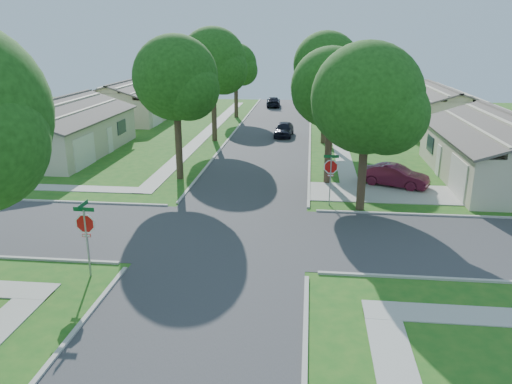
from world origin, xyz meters
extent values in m
plane|color=#1F5E19|center=(0.00, 0.00, 0.00)|extent=(100.00, 100.00, 0.00)
cube|color=#333335|center=(0.00, 0.00, 0.00)|extent=(7.00, 100.00, 0.02)
cube|color=#9E9B91|center=(6.10, 26.00, 0.02)|extent=(1.20, 40.00, 0.04)
cube|color=#9E9B91|center=(-6.10, 26.00, 0.02)|extent=(1.20, 40.00, 0.04)
cube|color=#9E9B91|center=(7.90, 7.10, 0.03)|extent=(8.80, 3.60, 0.05)
cube|color=gray|center=(-4.70, -4.70, 1.35)|extent=(0.06, 0.06, 2.70)
cylinder|color=white|center=(-4.70, -4.70, 2.15)|extent=(1.05, 0.02, 1.05)
cylinder|color=red|center=(-4.70, -4.70, 2.15)|extent=(0.90, 0.03, 0.90)
cube|color=red|center=(-4.70, -4.70, 1.68)|extent=(0.34, 0.03, 0.12)
cube|color=white|center=(-4.70, -4.70, 1.68)|extent=(0.30, 0.03, 0.08)
cube|color=#0C5426|center=(-4.70, -4.70, 2.72)|extent=(0.80, 0.02, 0.16)
cube|color=#0C5426|center=(-4.70, -4.70, 2.90)|extent=(0.02, 0.80, 0.16)
cube|color=gray|center=(4.70, 4.70, 1.35)|extent=(0.06, 0.06, 2.70)
cylinder|color=white|center=(4.70, 4.70, 2.15)|extent=(1.05, 0.02, 1.05)
cylinder|color=red|center=(4.70, 4.70, 2.15)|extent=(0.90, 0.03, 0.90)
cube|color=red|center=(4.70, 4.70, 1.68)|extent=(0.34, 0.03, 0.12)
cube|color=white|center=(4.70, 4.70, 1.68)|extent=(0.30, 0.03, 0.08)
cube|color=#0C5426|center=(4.70, 4.70, 2.72)|extent=(0.80, 0.02, 0.16)
cube|color=#0C5426|center=(4.70, 4.70, 2.90)|extent=(0.02, 0.80, 0.16)
cylinder|color=#38281C|center=(4.70, 9.00, 1.98)|extent=(0.44, 0.44, 3.95)
sphere|color=#194110|center=(4.70, 9.00, 5.88)|extent=(4.80, 4.80, 4.80)
sphere|color=#194110|center=(5.54, 8.52, 5.28)|extent=(3.46, 3.46, 3.46)
sphere|color=#194110|center=(3.98, 9.60, 5.40)|extent=(3.26, 3.26, 3.26)
cylinder|color=#38281C|center=(4.70, 21.00, 2.15)|extent=(0.44, 0.44, 4.30)
sphere|color=#194110|center=(4.70, 21.00, 6.51)|extent=(5.40, 5.40, 5.40)
sphere|color=#194110|center=(5.65, 20.46, 5.84)|extent=(3.89, 3.89, 3.89)
sphere|color=#194110|center=(3.89, 21.68, 5.97)|extent=(3.67, 3.67, 3.67)
cylinder|color=#38281C|center=(4.70, 34.00, 2.10)|extent=(0.44, 0.44, 4.20)
sphere|color=#194110|center=(4.70, 34.00, 6.22)|extent=(5.00, 5.00, 5.00)
sphere|color=#194110|center=(5.58, 33.50, 5.60)|extent=(3.60, 3.60, 3.60)
sphere|color=#194110|center=(3.95, 34.62, 5.72)|extent=(3.40, 3.40, 3.40)
cylinder|color=#38281C|center=(-4.70, 9.00, 2.12)|extent=(0.44, 0.44, 4.25)
sphere|color=#194110|center=(-4.70, 9.00, 6.37)|extent=(5.20, 5.20, 5.20)
sphere|color=#194110|center=(-3.79, 8.48, 5.72)|extent=(3.74, 3.74, 3.74)
sphere|color=#194110|center=(-5.48, 9.65, 5.85)|extent=(3.54, 3.54, 3.54)
cylinder|color=#38281C|center=(-4.70, 21.00, 2.22)|extent=(0.44, 0.44, 4.44)
sphere|color=#194110|center=(-4.70, 21.00, 6.76)|extent=(5.60, 5.60, 5.60)
sphere|color=#194110|center=(-3.72, 20.44, 6.06)|extent=(4.03, 4.03, 4.03)
sphere|color=#194110|center=(-5.54, 21.70, 6.20)|extent=(3.81, 3.81, 3.81)
cylinder|color=#38281C|center=(-4.70, 34.00, 1.95)|extent=(0.44, 0.44, 3.90)
sphere|color=#194110|center=(-4.70, 34.00, 5.74)|extent=(4.60, 4.60, 4.60)
sphere|color=#194110|center=(-3.90, 33.54, 5.16)|extent=(3.31, 3.31, 3.31)
sphere|color=#194110|center=(-5.39, 34.58, 5.28)|extent=(3.13, 3.13, 3.13)
cylinder|color=#38281C|center=(6.30, 4.20, 1.77)|extent=(0.44, 0.44, 3.54)
sphere|color=#194110|center=(6.30, 4.20, 5.86)|extent=(5.60, 5.60, 5.60)
sphere|color=#194110|center=(7.28, 3.64, 5.16)|extent=(4.03, 4.03, 4.03)
sphere|color=#194110|center=(5.46, 4.90, 5.30)|extent=(3.81, 3.81, 3.81)
cube|color=#B4AD8E|center=(16.00, 11.00, 1.40)|extent=(8.00, 13.00, 2.80)
cube|color=#4C4641|center=(14.00, 11.00, 3.45)|extent=(4.42, 13.60, 1.56)
cube|color=silver|center=(11.97, 7.10, 1.10)|extent=(0.06, 3.20, 2.20)
cube|color=silver|center=(11.97, 11.65, 1.00)|extent=(0.06, 0.90, 2.00)
cube|color=#1E2633|center=(11.97, 14.25, 1.55)|extent=(0.06, 1.80, 1.10)
cube|color=#B4AD8E|center=(16.00, 29.00, 1.40)|extent=(8.00, 13.00, 2.80)
cube|color=#4C4641|center=(18.00, 29.00, 3.45)|extent=(4.42, 13.60, 1.56)
cube|color=#4C4641|center=(14.00, 29.00, 3.45)|extent=(4.42, 13.60, 1.56)
cube|color=silver|center=(11.97, 25.10, 1.10)|extent=(0.06, 3.20, 2.20)
cube|color=silver|center=(11.97, 29.65, 1.00)|extent=(0.06, 0.90, 2.00)
cube|color=#1E2633|center=(11.97, 32.25, 1.55)|extent=(0.06, 1.80, 1.10)
cube|color=#B4AD8E|center=(-16.00, 15.00, 1.40)|extent=(8.00, 13.00, 2.80)
cube|color=#4C4641|center=(-14.00, 15.00, 3.45)|extent=(4.42, 13.60, 1.56)
cube|color=#4C4641|center=(-18.00, 15.00, 3.45)|extent=(4.42, 13.60, 1.56)
cube|color=silver|center=(-11.97, 11.10, 1.10)|extent=(0.06, 3.20, 2.20)
cube|color=silver|center=(-11.97, 15.65, 1.00)|extent=(0.06, 0.90, 2.00)
cube|color=#1E2633|center=(-11.97, 18.25, 1.55)|extent=(0.06, 1.80, 1.10)
cube|color=#B4AD8E|center=(-16.00, 32.00, 1.40)|extent=(8.00, 13.00, 2.80)
cube|color=#4C4641|center=(-14.00, 32.00, 3.45)|extent=(4.42, 13.60, 1.56)
cube|color=#4C4641|center=(-18.00, 32.00, 3.45)|extent=(4.42, 13.60, 1.56)
cube|color=silver|center=(-11.97, 28.10, 1.10)|extent=(0.06, 3.20, 2.20)
cube|color=silver|center=(-11.97, 32.65, 1.00)|extent=(0.06, 0.90, 2.00)
cube|color=#1E2633|center=(-11.97, 35.25, 1.55)|extent=(0.06, 1.80, 1.10)
imported|color=#4E1022|center=(8.76, 8.70, 0.66)|extent=(4.24, 2.95, 1.32)
imported|color=black|center=(1.20, 23.63, 0.65)|extent=(1.79, 3.89, 1.29)
imported|color=black|center=(-1.20, 42.86, 0.62)|extent=(1.98, 4.35, 1.23)
camera|label=1|loc=(3.49, -21.25, 8.89)|focal=35.00mm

